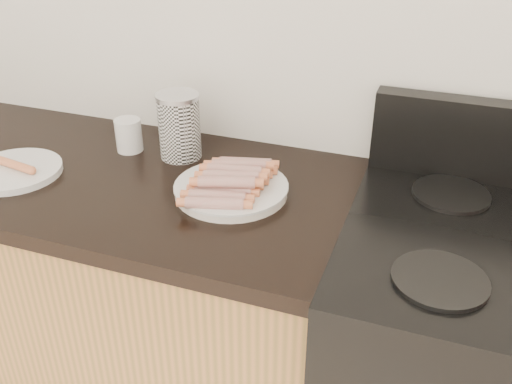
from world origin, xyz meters
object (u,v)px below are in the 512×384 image
(mug, at_px, (129,135))
(side_plate, at_px, (14,171))
(canister, at_px, (179,126))
(main_plate, at_px, (231,190))

(mug, bearing_deg, side_plate, -132.43)
(side_plate, distance_m, canister, 0.44)
(canister, bearing_deg, mug, -174.80)
(side_plate, bearing_deg, mug, 47.57)
(side_plate, distance_m, mug, 0.31)
(main_plate, xyz_separation_m, canister, (-0.20, 0.14, 0.08))
(main_plate, relative_size, mug, 3.01)
(main_plate, bearing_deg, canister, 144.92)
(main_plate, distance_m, canister, 0.26)
(main_plate, distance_m, mug, 0.38)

